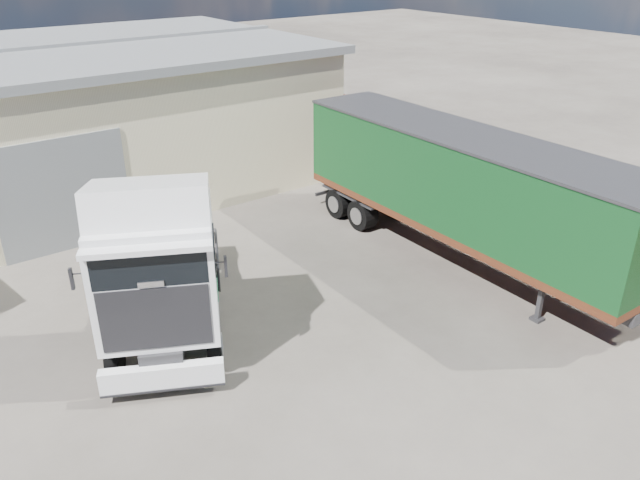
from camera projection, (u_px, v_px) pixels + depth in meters
ground at (307, 384)px, 13.79m from camera, size 120.00×120.00×0.00m
brick_boundary_wall at (459, 161)px, 23.79m from camera, size 0.35×26.00×2.50m
tractor_unit at (161, 272)px, 14.50m from camera, size 5.26×7.03×4.52m
box_trailer at (459, 184)px, 18.37m from camera, size 2.80×11.88×3.93m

